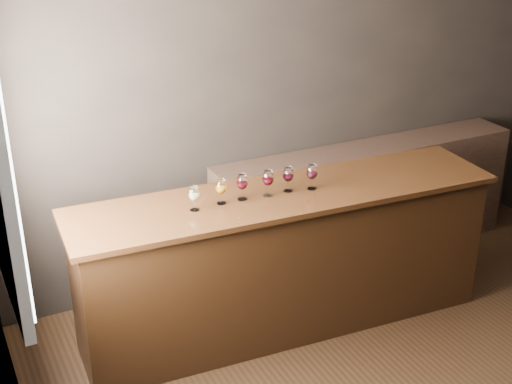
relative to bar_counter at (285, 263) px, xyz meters
name	(u,v)px	position (x,y,z in m)	size (l,w,h in m)	color
room_shell	(452,146)	(0.33, -1.25, 1.28)	(5.02, 4.52, 2.81)	black
bar_counter	(285,263)	(0.00, 0.00, 0.00)	(3.01, 0.65, 1.05)	black
bar_top	(286,195)	(0.00, 0.00, 0.55)	(3.11, 0.72, 0.04)	black
back_bar_shelf	(365,201)	(1.17, 0.67, -0.02)	(2.81, 0.40, 1.01)	black
glass_white	(194,194)	(-0.68, 0.02, 0.68)	(0.07, 0.07, 0.17)	white
glass_amber	(221,187)	(-0.48, 0.03, 0.69)	(0.08, 0.08, 0.18)	white
glass_red_a	(242,182)	(-0.32, 0.03, 0.69)	(0.08, 0.08, 0.19)	white
glass_red_b	(268,179)	(-0.14, 0.01, 0.69)	(0.08, 0.08, 0.19)	white
glass_red_c	(288,175)	(0.02, 0.02, 0.69)	(0.08, 0.08, 0.18)	white
glass_red_d	(312,172)	(0.19, -0.02, 0.69)	(0.08, 0.08, 0.19)	white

